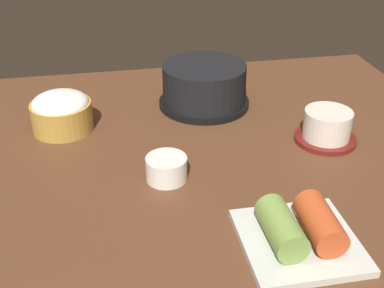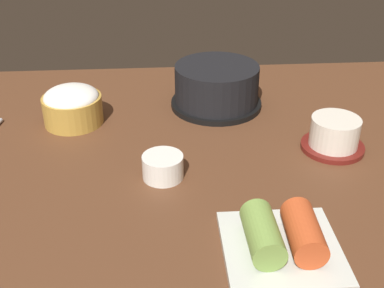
{
  "view_description": "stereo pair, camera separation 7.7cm",
  "coord_description": "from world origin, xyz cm",
  "px_view_note": "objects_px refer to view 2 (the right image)",
  "views": [
    {
      "loc": [
        -10.25,
        -67.14,
        43.61
      ],
      "look_at": [
        2.0,
        -2.0,
        5.0
      ],
      "focal_mm": 46.51,
      "sensor_mm": 36.0,
      "label": 1
    },
    {
      "loc": [
        -2.65,
        -68.12,
        43.61
      ],
      "look_at": [
        2.0,
        -2.0,
        5.0
      ],
      "focal_mm": 46.51,
      "sensor_mm": 36.0,
      "label": 2
    }
  ],
  "objects_px": {
    "stone_pot": "(217,86)",
    "banchan_cup_center": "(163,166)",
    "tea_cup_with_saucer": "(335,136)",
    "rice_bowl": "(72,105)",
    "kimchi_plate": "(282,240)"
  },
  "relations": [
    {
      "from": "banchan_cup_center",
      "to": "kimchi_plate",
      "type": "height_order",
      "value": "kimchi_plate"
    },
    {
      "from": "kimchi_plate",
      "to": "stone_pot",
      "type": "bearing_deg",
      "value": 94.57
    },
    {
      "from": "rice_bowl",
      "to": "tea_cup_with_saucer",
      "type": "bearing_deg",
      "value": -16.5
    },
    {
      "from": "stone_pot",
      "to": "rice_bowl",
      "type": "xyz_separation_m",
      "value": [
        -0.26,
        -0.05,
        -0.01
      ]
    },
    {
      "from": "stone_pot",
      "to": "tea_cup_with_saucer",
      "type": "distance_m",
      "value": 0.25
    },
    {
      "from": "rice_bowl",
      "to": "kimchi_plate",
      "type": "height_order",
      "value": "rice_bowl"
    },
    {
      "from": "stone_pot",
      "to": "rice_bowl",
      "type": "height_order",
      "value": "stone_pot"
    },
    {
      "from": "tea_cup_with_saucer",
      "to": "kimchi_plate",
      "type": "height_order",
      "value": "tea_cup_with_saucer"
    },
    {
      "from": "rice_bowl",
      "to": "tea_cup_with_saucer",
      "type": "distance_m",
      "value": 0.45
    },
    {
      "from": "rice_bowl",
      "to": "banchan_cup_center",
      "type": "xyz_separation_m",
      "value": [
        0.16,
        -0.19,
        -0.02
      ]
    },
    {
      "from": "rice_bowl",
      "to": "banchan_cup_center",
      "type": "height_order",
      "value": "rice_bowl"
    },
    {
      "from": "stone_pot",
      "to": "banchan_cup_center",
      "type": "distance_m",
      "value": 0.26
    },
    {
      "from": "stone_pot",
      "to": "kimchi_plate",
      "type": "distance_m",
      "value": 0.41
    },
    {
      "from": "stone_pot",
      "to": "rice_bowl",
      "type": "distance_m",
      "value": 0.27
    },
    {
      "from": "stone_pot",
      "to": "rice_bowl",
      "type": "relative_size",
      "value": 1.65
    }
  ]
}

